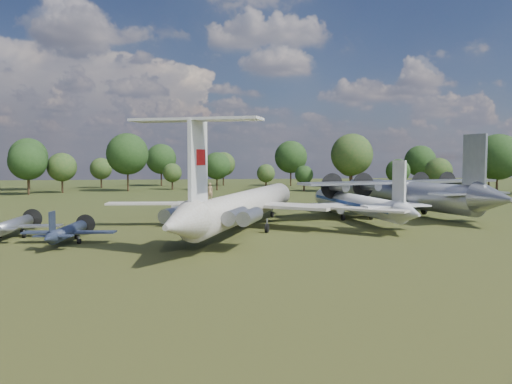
{
  "coord_description": "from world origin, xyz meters",
  "views": [
    {
      "loc": [
        -3.05,
        -69.31,
        9.63
      ],
      "look_at": [
        5.27,
        -3.62,
        5.0
      ],
      "focal_mm": 35.0,
      "sensor_mm": 36.0,
      "label": 1
    }
  ],
  "objects": [
    {
      "name": "person_on_il62",
      "position": [
        -1.33,
        -17.47,
        6.11
      ],
      "size": [
        0.65,
        0.43,
        1.77
      ],
      "primitive_type": "imported",
      "rotation": [
        0.0,
        0.0,
        3.14
      ],
      "color": "olive",
      "rests_on": "il62_airliner"
    },
    {
      "name": "small_prop_west",
      "position": [
        -16.96,
        -11.98,
        1.03
      ],
      "size": [
        11.61,
        14.95,
        2.05
      ],
      "primitive_type": null,
      "rotation": [
        0.0,
        0.0,
        -0.1
      ],
      "color": "black",
      "rests_on": "ground"
    },
    {
      "name": "il62_airliner",
      "position": [
        4.17,
        -3.91,
        2.61
      ],
      "size": [
        58.0,
        64.77,
        5.22
      ],
      "primitive_type": null,
      "rotation": [
        0.0,
        0.0,
        -0.39
      ],
      "color": "#B5B5B0",
      "rests_on": "ground"
    },
    {
      "name": "ground",
      "position": [
        0.0,
        0.0,
        0.0
      ],
      "size": [
        300.0,
        300.0,
        0.0
      ],
      "primitive_type": "plane",
      "color": "#1E3712",
      "rests_on": "ground"
    },
    {
      "name": "small_prop_northwest",
      "position": [
        -24.59,
        -6.78,
        1.11
      ],
      "size": [
        11.58,
        15.47,
        2.22
      ],
      "primitive_type": null,
      "rotation": [
        0.0,
        0.0,
        -0.03
      ],
      "color": "#9A9DA1",
      "rests_on": "ground"
    },
    {
      "name": "tu104_jet",
      "position": [
        21.75,
        4.86,
        1.96
      ],
      "size": [
        33.0,
        41.8,
        3.91
      ],
      "primitive_type": null,
      "rotation": [
        0.0,
        0.0,
        0.1
      ],
      "color": "silver",
      "rests_on": "ground"
    },
    {
      "name": "an12_transport",
      "position": [
        32.65,
        10.31,
        2.8
      ],
      "size": [
        48.27,
        51.37,
        5.61
      ],
      "primitive_type": null,
      "rotation": [
        0.0,
        0.0,
        0.27
      ],
      "color": "#919398",
      "rests_on": "ground"
    }
  ]
}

